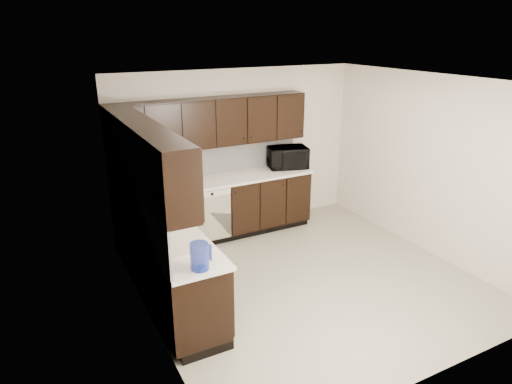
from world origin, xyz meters
TOP-DOWN VIEW (x-y plane):
  - floor at (0.00, 0.00)m, footprint 4.00×4.00m
  - ceiling at (0.00, 0.00)m, footprint 4.00×4.00m
  - wall_back at (0.00, 2.00)m, footprint 4.00×0.02m
  - wall_left at (-2.00, 0.00)m, footprint 0.02×4.00m
  - wall_right at (2.00, 0.00)m, footprint 0.02×4.00m
  - wall_front at (0.00, -2.00)m, footprint 4.00×0.02m
  - lower_cabinets at (-1.01, 1.11)m, footprint 3.00×2.80m
  - countertop at (-1.01, 1.11)m, footprint 3.03×2.83m
  - backsplash at (-1.22, 1.32)m, footprint 3.00×2.80m
  - upper_cabinets at (-1.10, 1.20)m, footprint 3.00×2.80m
  - dishwasher at (-0.70, 1.41)m, footprint 0.58×0.04m
  - sink at (-1.68, -0.01)m, footprint 0.54×0.82m
  - microwave at (0.75, 1.73)m, footprint 0.70×0.55m
  - soap_bottle_a at (-1.52, 0.59)m, footprint 0.09×0.09m
  - soap_bottle_b at (-1.76, 0.10)m, footprint 0.11×0.11m
  - toaster_oven at (-1.75, 1.70)m, footprint 0.37×0.32m
  - storage_bin at (-1.69, 0.36)m, footprint 0.45×0.35m
  - blue_pitcher at (-1.69, -0.70)m, footprint 0.23×0.23m
  - teal_tumbler at (-1.48, 1.05)m, footprint 0.10×0.10m
  - paper_towel_roll at (-1.57, 1.35)m, footprint 0.14×0.14m

SIDE VIEW (x-z plane):
  - floor at x=0.00m, z-range 0.00..0.00m
  - lower_cabinets at x=-1.01m, z-range -0.04..0.86m
  - dishwasher at x=-0.70m, z-range 0.16..0.94m
  - sink at x=-1.68m, z-range 0.67..1.09m
  - countertop at x=-1.01m, z-range 0.90..0.94m
  - storage_bin at x=-1.69m, z-range 0.94..1.10m
  - soap_bottle_a at x=-1.52m, z-range 0.94..1.12m
  - toaster_oven at x=-1.75m, z-range 0.94..1.14m
  - soap_bottle_b at x=-1.76m, z-range 0.94..1.15m
  - teal_tumbler at x=-1.48m, z-range 0.94..1.16m
  - blue_pitcher at x=-1.69m, z-range 0.94..1.20m
  - paper_towel_roll at x=-1.57m, z-range 0.94..1.25m
  - microwave at x=0.75m, z-range 0.94..1.28m
  - backsplash at x=-1.22m, z-range 0.94..1.42m
  - wall_back at x=0.00m, z-range 0.00..2.50m
  - wall_left at x=-2.00m, z-range 0.00..2.50m
  - wall_right at x=2.00m, z-range 0.00..2.50m
  - wall_front at x=0.00m, z-range 0.00..2.50m
  - upper_cabinets at x=-1.10m, z-range 1.42..2.12m
  - ceiling at x=0.00m, z-range 2.50..2.50m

